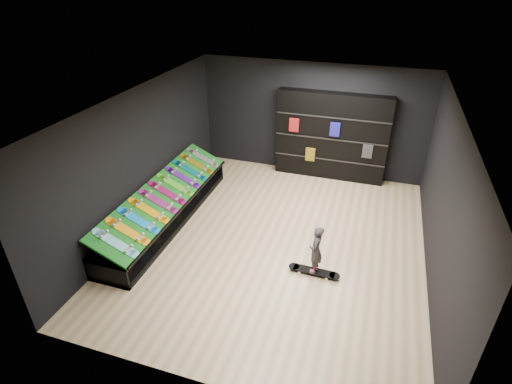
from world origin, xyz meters
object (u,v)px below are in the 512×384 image
(display_rack, at_px, (167,211))
(child, at_px, (315,258))
(floor_skateboard, at_px, (314,272))
(back_shelving, at_px, (331,137))

(display_rack, bearing_deg, child, -12.66)
(floor_skateboard, relative_size, child, 1.67)
(back_shelving, bearing_deg, floor_skateboard, -84.66)
(display_rack, relative_size, child, 7.66)
(display_rack, xyz_separation_m, child, (3.52, -0.79, 0.13))
(display_rack, height_order, floor_skateboard, display_rack)
(back_shelving, bearing_deg, display_rack, -133.34)
(back_shelving, relative_size, floor_skateboard, 2.96)
(display_rack, distance_m, child, 3.61)
(floor_skateboard, bearing_deg, back_shelving, 97.21)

